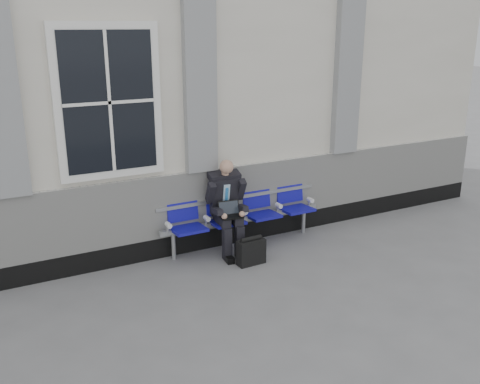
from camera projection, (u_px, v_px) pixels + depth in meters
ground at (125, 321)px, 6.00m from camera, size 70.00×70.00×0.00m
station_building at (52, 89)px, 8.26m from camera, size 14.40×4.40×4.49m
bench at (242, 210)px, 7.92m from camera, size 2.60×0.47×0.91m
businessman at (227, 203)px, 7.61m from camera, size 0.57×0.77×1.39m
briefcase at (251, 251)px, 7.38m from camera, size 0.40×0.18×0.41m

